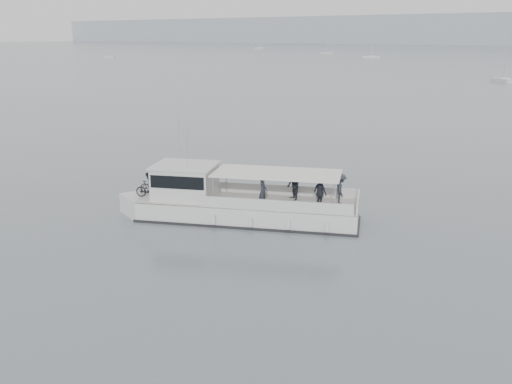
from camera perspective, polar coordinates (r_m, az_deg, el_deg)
The scene contains 3 objects.
ground at distance 30.90m, azimuth -7.38°, elevation -2.26°, with size 1400.00×1400.00×0.00m, color #535D62.
tour_boat at distance 29.77m, azimuth -2.90°, elevation -1.05°, with size 12.41×7.58×5.41m.
moored_fleet at distance 265.08m, azimuth 14.75°, elevation 13.03°, with size 345.48×367.36×9.71m.
Camera 1 is at (20.38, -21.26, 9.34)m, focal length 40.00 mm.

